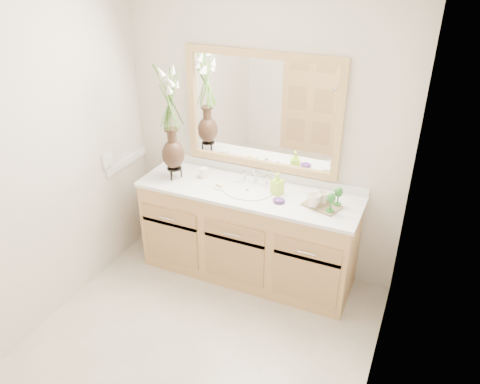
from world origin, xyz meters
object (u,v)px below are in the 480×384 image
at_px(soap_bottle, 277,184).
at_px(tray, 322,206).
at_px(tumbler, 204,173).
at_px(flower_vase, 170,107).

xyz_separation_m(soap_bottle, tray, (0.38, -0.06, -0.07)).
bearing_deg(tumbler, tray, -4.28).
distance_m(flower_vase, tray, 1.42).
distance_m(flower_vase, tumbler, 0.63).
bearing_deg(tumbler, flower_vase, -154.96).
xyz_separation_m(flower_vase, tray, (1.28, 0.03, -0.61)).
relative_size(tumbler, soap_bottle, 0.55).
relative_size(flower_vase, tray, 3.40).
xyz_separation_m(tumbler, soap_bottle, (0.67, -0.02, 0.04)).
xyz_separation_m(tumbler, tray, (1.05, -0.08, -0.04)).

